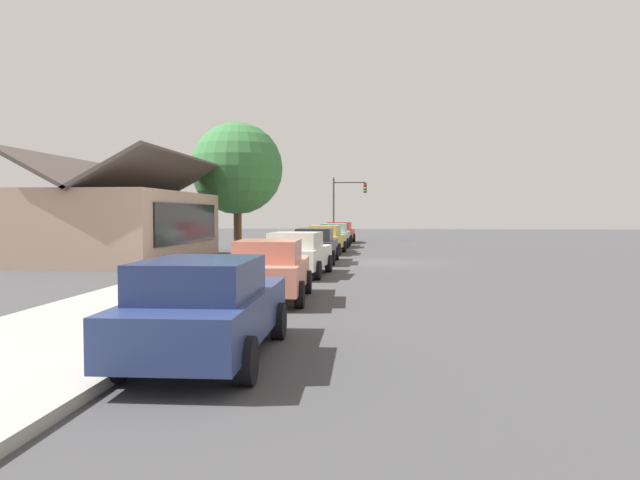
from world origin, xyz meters
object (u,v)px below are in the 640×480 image
car_ivory (298,253)px  traffic_light_main (346,198)px  car_seafoam (334,235)px  fire_hydrant_red (299,246)px  car_cherry (340,232)px  car_charcoal (316,245)px  car_coral (270,269)px  shade_tree (237,169)px  utility_pole_wooden (239,185)px  car_mustard (326,239)px  car_navy (207,307)px

car_ivory → traffic_light_main: bearing=2.6°
car_ivory → traffic_light_main: traffic_light_main is taller
car_seafoam → fire_hydrant_red: bearing=171.4°
fire_hydrant_red → car_cherry: bearing=-5.4°
car_ivory → car_charcoal: size_ratio=0.98×
car_coral → car_seafoam: bearing=-2.4°
car_charcoal → car_seafoam: bearing=-0.2°
fire_hydrant_red → car_seafoam: bearing=-9.2°
car_cherry → shade_tree: (-10.47, 5.57, 4.13)m
utility_pole_wooden → car_seafoam: bearing=-48.4°
shade_tree → traffic_light_main: shade_tree is taller
car_coral → car_cherry: same height
car_mustard → car_charcoal: bearing=-176.3°
car_ivory → shade_tree: size_ratio=0.60×
car_charcoal → car_cherry: same height
utility_pole_wooden → car_cherry: bearing=-26.4°
utility_pole_wooden → car_charcoal: bearing=-146.3°
car_mustard → traffic_light_main: 16.62m
traffic_light_main → car_navy: bearing=179.8°
car_seafoam → utility_pole_wooden: utility_pole_wooden is taller
car_seafoam → utility_pole_wooden: 7.79m
traffic_light_main → car_ivory: bearing=179.3°
car_navy → shade_tree: bearing=11.0°
car_ivory → car_navy: bearing=-175.6°
car_navy → car_cherry: 37.35m
car_cherry → shade_tree: size_ratio=0.63×
car_charcoal → fire_hydrant_red: car_charcoal is taller
car_coral → fire_hydrant_red: size_ratio=6.17×
car_seafoam → shade_tree: 8.22m
shade_tree → traffic_light_main: bearing=-22.4°
car_ivory → car_charcoal: same height
car_mustard → car_cherry: same height
car_navy → car_coral: size_ratio=1.10×
car_coral → car_mustard: same height
car_ivory → shade_tree: 15.76m
car_seafoam → traffic_light_main: (9.79, -0.32, 2.68)m
car_seafoam → car_navy: bearing=-179.0°
car_charcoal → utility_pole_wooden: 10.16m
car_cherry → utility_pole_wooden: utility_pole_wooden is taller
car_charcoal → utility_pole_wooden: size_ratio=0.63×
car_charcoal → shade_tree: 10.85m
car_ivory → car_cherry: (24.65, -0.05, 0.00)m
car_cherry → utility_pole_wooden: (-10.77, 5.35, 3.11)m
traffic_light_main → utility_pole_wooden: bearing=158.7°
car_charcoal → car_mustard: bearing=0.0°
car_navy → traffic_light_main: bearing=-1.3°
car_ivory → utility_pole_wooden: 15.18m
shade_tree → utility_pole_wooden: shade_tree is taller
fire_hydrant_red → car_coral: bearing=-175.2°
car_navy → car_mustard: 24.71m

